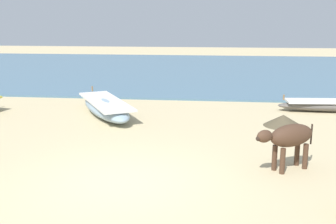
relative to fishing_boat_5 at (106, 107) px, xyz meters
The scene contains 5 objects.
ground 6.19m from the fishing_boat_5, 72.12° to the right, with size 80.00×80.00×0.00m, color #CCB789.
sea_water 13.06m from the fishing_boat_5, 81.63° to the left, with size 60.00×20.00×0.08m, color slate.
fishing_boat_5 is the anchor object (origin of this frame).
cow_adult_dark 7.29m from the fishing_boat_5, 41.04° to the right, with size 1.49×1.16×1.06m.
debris_pile_0 6.07m from the fishing_boat_5, ahead, with size 1.24×1.24×0.36m, color brown.
Camera 1 is at (1.86, -8.02, 3.40)m, focal length 44.17 mm.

